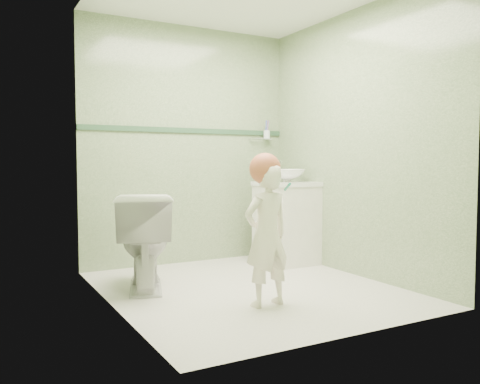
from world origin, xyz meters
TOP-DOWN VIEW (x-y plane):
  - ground at (0.00, 0.00)m, footprint 2.50×2.50m
  - room_shell at (0.00, 0.00)m, footprint 2.50×2.54m
  - trim_stripe at (0.00, 1.24)m, footprint 2.20×0.02m
  - vanity at (0.84, 0.70)m, footprint 0.52×0.50m
  - counter at (0.84, 0.70)m, footprint 0.54×0.52m
  - basin at (0.84, 0.70)m, footprint 0.37×0.37m
  - faucet at (0.84, 0.89)m, footprint 0.03×0.13m
  - cup_holder at (0.89, 1.18)m, footprint 0.26×0.07m
  - toilet at (-0.74, 0.42)m, footprint 0.65×0.87m
  - toddler at (-0.12, -0.47)m, footprint 0.39×0.28m
  - hair_cap at (-0.12, -0.45)m, footprint 0.23×0.23m
  - teal_toothbrush at (-0.04, -0.59)m, footprint 0.11×0.14m

SIDE VIEW (x-z plane):
  - ground at x=0.00m, z-range 0.00..0.00m
  - toilet at x=-0.74m, z-range 0.00..0.78m
  - vanity at x=0.84m, z-range 0.00..0.80m
  - toddler at x=-0.12m, z-range 0.00..1.02m
  - counter at x=0.84m, z-range 0.79..0.83m
  - teal_toothbrush at x=-0.04m, z-range 0.82..0.90m
  - basin at x=0.84m, z-range 0.83..0.96m
  - faucet at x=0.84m, z-range 0.88..1.06m
  - hair_cap at x=-0.12m, z-range 0.87..1.09m
  - room_shell at x=0.00m, z-range 0.00..2.40m
  - cup_holder at x=0.89m, z-range 1.22..1.44m
  - trim_stripe at x=0.00m, z-range 1.33..1.38m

